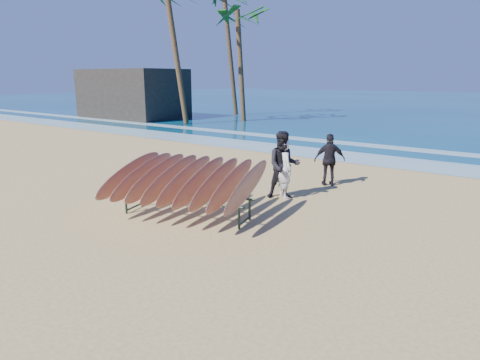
# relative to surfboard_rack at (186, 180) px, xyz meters

# --- Properties ---
(ground) EXTENTS (120.00, 120.00, 0.00)m
(ground) POSITION_rel_surfboard_rack_xyz_m (1.14, -0.20, -0.90)
(ground) COLOR tan
(ground) RESTS_ON ground
(foam_near) EXTENTS (160.00, 160.00, 0.00)m
(foam_near) POSITION_rel_surfboard_rack_xyz_m (1.14, 9.80, -0.89)
(foam_near) COLOR white
(foam_near) RESTS_ON ground
(foam_far) EXTENTS (160.00, 160.00, 0.00)m
(foam_far) POSITION_rel_surfboard_rack_xyz_m (1.14, 13.30, -0.89)
(foam_far) COLOR white
(foam_far) RESTS_ON ground
(surfboard_rack) EXTENTS (3.77, 3.46, 1.46)m
(surfboard_rack) POSITION_rel_surfboard_rack_xyz_m (0.00, 0.00, 0.00)
(surfboard_rack) COLOR #1C2E25
(surfboard_rack) RESTS_ON ground
(person_white) EXTENTS (0.70, 0.64, 1.60)m
(person_white) POSITION_rel_surfboard_rack_xyz_m (0.96, 2.85, -0.10)
(person_white) COLOR silver
(person_white) RESTS_ON ground
(person_dark_a) EXTENTS (1.13, 1.09, 1.84)m
(person_dark_a) POSITION_rel_surfboard_rack_xyz_m (0.96, 2.79, 0.02)
(person_dark_a) COLOR black
(person_dark_a) RESTS_ON ground
(person_dark_b) EXTENTS (0.98, 0.85, 1.59)m
(person_dark_b) POSITION_rel_surfboard_rack_xyz_m (1.33, 4.86, -0.11)
(person_dark_b) COLOR black
(person_dark_b) RESTS_ON ground
(building) EXTENTS (8.71, 4.84, 3.87)m
(building) POSITION_rel_surfboard_rack_xyz_m (-21.66, 16.14, 1.04)
(building) COLOR #2D2823
(building) RESTS_ON ground
(palm_mid) EXTENTS (5.20, 5.20, 8.14)m
(palm_mid) POSITION_rel_surfboard_rack_xyz_m (-12.58, 18.82, 6.36)
(palm_mid) COLOR brown
(palm_mid) RESTS_ON ground
(palm_right) EXTENTS (5.20, 5.20, 10.25)m
(palm_right) POSITION_rel_surfboard_rack_xyz_m (-16.24, 22.23, 8.45)
(palm_right) COLOR brown
(palm_right) RESTS_ON ground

